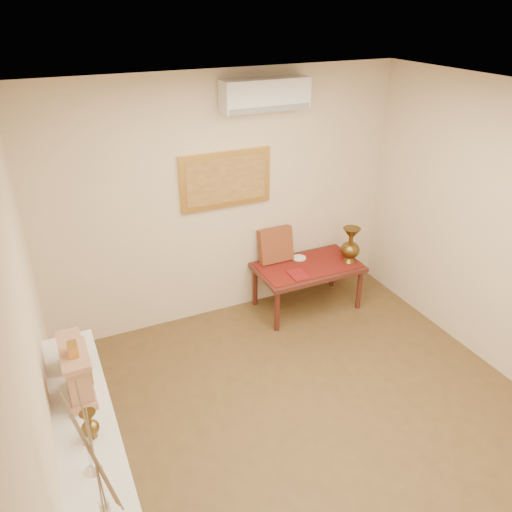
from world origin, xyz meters
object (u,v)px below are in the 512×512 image
white_vase (100,484)px  display_ledge (96,480)px  brass_urn_tall (351,241)px  mantel_clock (78,374)px  wooden_chest (72,351)px  low_table (308,271)px

white_vase → display_ledge: 1.35m
brass_urn_tall → display_ledge: 3.63m
mantel_clock → display_ledge: bearing=-95.4°
wooden_chest → brass_urn_tall: bearing=20.1°
display_ledge → low_table: (2.67, 1.88, -0.01)m
wooden_chest → white_vase: bearing=-89.9°
brass_urn_tall → wooden_chest: size_ratio=2.08×
white_vase → mantel_clock: 1.23m
wooden_chest → low_table: bearing=25.4°
mantel_clock → white_vase: bearing=-90.4°
mantel_clock → low_table: (2.65, 1.60, -0.67)m
display_ledge → wooden_chest: 0.87m
white_vase → low_table: bearing=46.3°
brass_urn_tall → wooden_chest: wooden_chest is taller
display_ledge → brass_urn_tall: bearing=29.2°
white_vase → display_ledge: bearing=91.1°
mantel_clock → low_table: mantel_clock is taller
white_vase → low_table: white_vase is taller
display_ledge → low_table: 3.27m
white_vase → mantel_clock: (0.01, 1.18, -0.34)m
brass_urn_tall → low_table: brass_urn_tall is taller
brass_urn_tall → mantel_clock: size_ratio=1.24×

